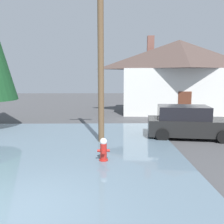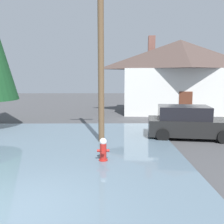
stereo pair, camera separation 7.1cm
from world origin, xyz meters
TOP-DOWN VIEW (x-y plane):
  - ground_plane at (0.00, 0.00)m, footprint 80.00×80.00m
  - flood_puddle at (-0.44, 4.42)m, footprint 10.96×11.80m
  - fire_hydrant at (1.93, 3.35)m, footprint 0.46×0.39m
  - utility_pole at (1.77, 5.95)m, footprint 1.60×0.28m
  - house at (8.20, 15.69)m, footprint 10.56×6.49m
  - parked_car at (6.18, 6.86)m, footprint 4.38×2.47m

SIDE VIEW (x-z plane):
  - ground_plane at x=0.00m, z-range -0.10..0.00m
  - flood_puddle at x=-0.44m, z-range 0.00..0.07m
  - fire_hydrant at x=1.93m, z-range -0.01..0.91m
  - parked_car at x=6.18m, z-range -0.04..1.61m
  - house at x=8.20m, z-range -0.12..6.60m
  - utility_pole at x=1.77m, z-range 0.18..9.60m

